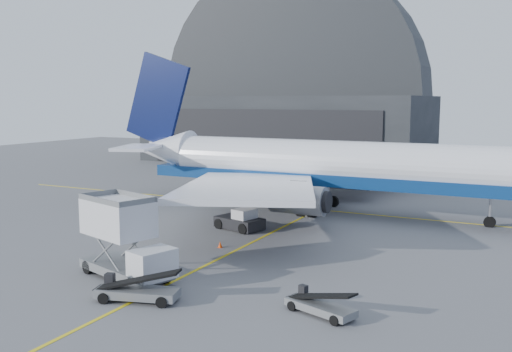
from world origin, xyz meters
The scene contains 9 objects.
ground centered at (0.00, 0.00, 0.00)m, with size 200.00×200.00×0.00m, color #565659.
taxi_lines centered at (0.00, 12.67, 0.01)m, with size 80.00×42.12×0.02m.
hangar centered at (-22.00, 64.95, 9.54)m, with size 50.00×28.30×28.00m.
airliner centered at (0.20, 19.31, 4.75)m, with size 48.42×46.96×16.99m.
catering_truck centered at (-3.21, -7.05, 2.54)m, with size 7.76×4.76×5.01m.
pushback_tug centered at (-3.02, 8.50, 0.74)m, with size 4.71×3.47×1.96m.
belt_loader_a centered at (0.13, -10.12, 0.59)m, with size 5.13×2.85×1.92m.
belt_loader_b centered at (10.22, -7.42, 0.50)m, with size 4.32×2.58×1.62m.
traffic_cone centered at (-1.51, 2.26, 0.23)m, with size 0.34×0.34×0.49m.
Camera 1 is at (20.18, -35.17, 11.46)m, focal length 40.00 mm.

